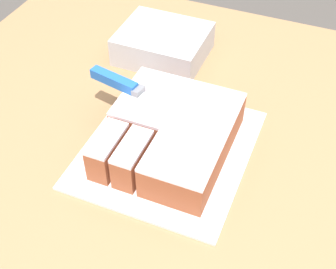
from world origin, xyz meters
TOP-DOWN VIEW (x-y plane):
  - countertop at (0.00, 0.00)m, footprint 1.40×1.10m
  - cake_board at (-0.07, -0.05)m, footprint 0.33×0.37m
  - cake at (-0.06, -0.05)m, footprint 0.24×0.28m
  - knife at (-0.18, 0.00)m, footprint 0.30×0.08m
  - storage_box at (-0.21, 0.26)m, footprint 0.22×0.18m

SIDE VIEW (x-z plane):
  - countertop at x=0.00m, z-range 0.00..0.89m
  - cake_board at x=-0.07m, z-range 0.89..0.89m
  - storage_box at x=-0.21m, z-range 0.89..0.96m
  - cake at x=-0.06m, z-range 0.89..0.97m
  - knife at x=-0.18m, z-range 0.97..0.99m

